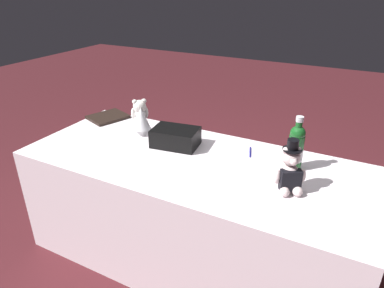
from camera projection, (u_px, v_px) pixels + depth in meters
The scene contains 8 objects.
ground_plane at pixel (192, 254), 2.29m from camera, with size 12.00×12.00×0.00m, color #47191E.
reception_table at pixel (192, 210), 2.14m from camera, with size 1.99×0.83×0.71m, color white.
teddy_bear_groom at pixel (290, 172), 1.65m from camera, with size 0.15×0.15×0.27m.
teddy_bear_bride at pixel (141, 119), 2.29m from camera, with size 0.20×0.20×0.23m.
champagne_bottle at pixel (296, 147), 1.83m from camera, with size 0.08×0.08×0.31m.
signing_pen at pixel (250, 152), 2.06m from camera, with size 0.05×0.13×0.01m.
gift_case_black at pixel (176, 137), 2.13m from camera, with size 0.30×0.22×0.11m.
guestbook at pixel (108, 117), 2.56m from camera, with size 0.22×0.26×0.02m, color black.
Camera 1 is at (-0.81, 1.55, 1.65)m, focal length 32.28 mm.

